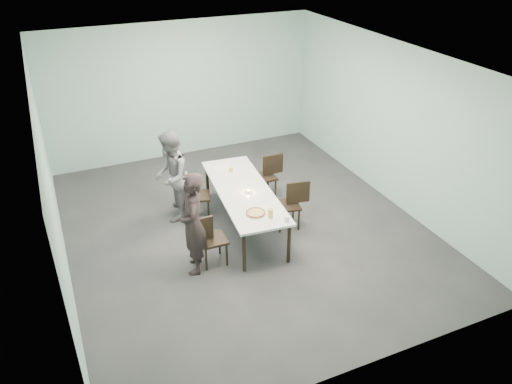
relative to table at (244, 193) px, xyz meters
name	(u,v)px	position (x,y,z in m)	size (l,w,h in m)	color
ground	(244,227)	(-0.01, -0.02, -0.69)	(7.00, 7.00, 0.00)	#333335
room_shell	(242,121)	(-0.01, -0.02, 1.33)	(6.02, 7.02, 3.01)	#A2CCC6
table	(244,193)	(0.00, 0.00, 0.00)	(1.14, 2.67, 0.75)	white
chair_near_left	(207,237)	(-0.93, -0.76, -0.19)	(0.61, 0.42, 0.87)	black
chair_far_left	(194,193)	(-0.70, 0.68, -0.19)	(0.65, 0.52, 0.87)	black
chair_near_right	(292,201)	(0.78, -0.31, -0.19)	(0.64, 0.49, 0.87)	black
chair_far_right	(268,173)	(0.86, 0.85, -0.19)	(0.61, 0.43, 0.87)	black
diner_near	(193,224)	(-1.16, -0.82, 0.14)	(0.61, 0.40, 1.67)	black
diner_far	(171,176)	(-1.05, 0.83, 0.14)	(0.81, 0.63, 1.67)	slate
pizza	(256,213)	(-0.13, -0.80, 0.08)	(0.34, 0.34, 0.04)	white
side_plate	(265,207)	(0.09, -0.68, 0.06)	(0.18, 0.18, 0.01)	white
beer_glass	(270,214)	(0.04, -1.00, 0.13)	(0.08, 0.08, 0.15)	gold
water_tumbler	(287,219)	(0.23, -1.20, 0.10)	(0.08, 0.08, 0.09)	silver
tealight	(248,191)	(0.04, -0.12, 0.08)	(0.06, 0.06, 0.05)	silver
amber_tumbler	(231,169)	(0.06, 0.75, 0.10)	(0.07, 0.07, 0.08)	gold
menu	(221,167)	(-0.06, 0.97, 0.06)	(0.30, 0.22, 0.01)	silver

